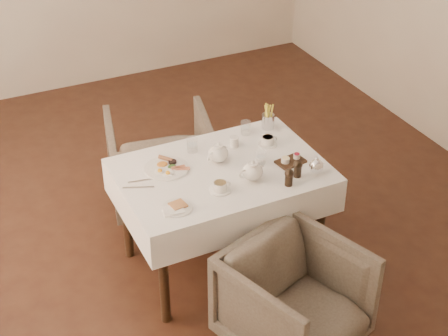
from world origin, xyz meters
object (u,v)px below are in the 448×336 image
(table, at_px, (222,185))
(breakfast_plate, at_px, (167,167))
(armchair_near, at_px, (295,300))
(teapot_centre, at_px, (218,152))
(armchair_far, at_px, (160,161))

(table, bearing_deg, breakfast_plate, 153.23)
(breakfast_plate, bearing_deg, armchair_near, -80.35)
(breakfast_plate, distance_m, teapot_centre, 0.34)
(armchair_far, bearing_deg, breakfast_plate, 86.67)
(table, height_order, armchair_far, table)
(table, bearing_deg, armchair_near, -84.95)
(armchair_far, relative_size, teapot_centre, 4.38)
(table, distance_m, breakfast_plate, 0.37)
(armchair_near, height_order, breakfast_plate, breakfast_plate)
(table, relative_size, armchair_far, 1.67)
(armchair_near, bearing_deg, breakfast_plate, 92.53)
(table, relative_size, teapot_centre, 7.30)
(table, distance_m, armchair_near, 0.88)
(armchair_far, xyz_separation_m, breakfast_plate, (-0.21, -0.70, 0.42))
(breakfast_plate, relative_size, teapot_centre, 1.59)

